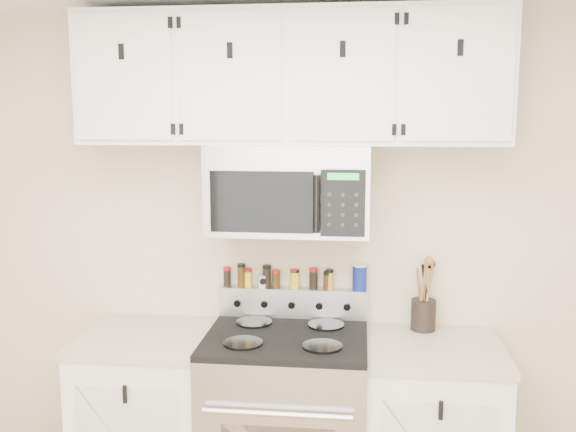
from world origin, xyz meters
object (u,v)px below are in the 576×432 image
object	(u,v)px
range	(286,426)
utensil_crock	(423,312)
microwave	(290,189)
salt_canister	(360,277)

from	to	relation	value
range	utensil_crock	world-z (taller)	utensil_crock
microwave	salt_canister	xyz separation A→B (m)	(0.34, 0.16, -0.46)
utensil_crock	salt_canister	xyz separation A→B (m)	(-0.32, 0.05, 0.16)
range	salt_canister	size ratio (longest dim) A/B	8.19
range	microwave	xyz separation A→B (m)	(0.00, 0.13, 1.14)
range	utensil_crock	xyz separation A→B (m)	(0.66, 0.23, 0.52)
range	utensil_crock	distance (m)	0.87
range	salt_canister	bearing A→B (deg)	39.70
range	microwave	size ratio (longest dim) A/B	1.45
utensil_crock	microwave	bearing A→B (deg)	-170.89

